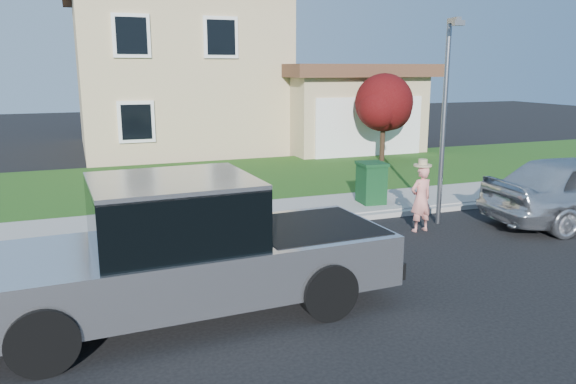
% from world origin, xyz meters
% --- Properties ---
extents(ground, '(80.00, 80.00, 0.00)m').
position_xyz_m(ground, '(0.00, 0.00, 0.00)').
color(ground, black).
rests_on(ground, ground).
extents(curb, '(40.00, 0.20, 0.12)m').
position_xyz_m(curb, '(1.00, 2.90, 0.06)').
color(curb, gray).
rests_on(curb, ground).
extents(sidewalk, '(40.00, 2.00, 0.15)m').
position_xyz_m(sidewalk, '(1.00, 4.00, 0.07)').
color(sidewalk, gray).
rests_on(sidewalk, ground).
extents(lawn, '(40.00, 7.00, 0.10)m').
position_xyz_m(lawn, '(1.00, 8.50, 0.05)').
color(lawn, '#1D3F12').
rests_on(lawn, ground).
extents(house, '(14.00, 11.30, 6.85)m').
position_xyz_m(house, '(1.31, 16.38, 3.17)').
color(house, tan).
rests_on(house, ground).
extents(pickup_truck, '(6.24, 2.44, 2.02)m').
position_xyz_m(pickup_truck, '(-2.93, -0.79, 0.94)').
color(pickup_truck, black).
rests_on(pickup_truck, ground).
extents(woman, '(0.56, 0.39, 1.60)m').
position_xyz_m(woman, '(2.65, 1.62, 0.76)').
color(woman, '#E4877D').
rests_on(woman, ground).
extents(ornamental_tree, '(2.35, 2.12, 3.22)m').
position_xyz_m(ornamental_tree, '(6.42, 9.73, 2.16)').
color(ornamental_tree, black).
rests_on(ornamental_tree, lawn).
extents(trash_bin, '(0.69, 0.78, 1.04)m').
position_xyz_m(trash_bin, '(2.63, 3.79, 0.68)').
color(trash_bin, '#0F3A1A').
rests_on(trash_bin, sidewalk).
extents(street_lamp, '(0.29, 0.59, 4.54)m').
position_xyz_m(street_lamp, '(3.39, 1.95, 2.59)').
color(street_lamp, slate).
rests_on(street_lamp, ground).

